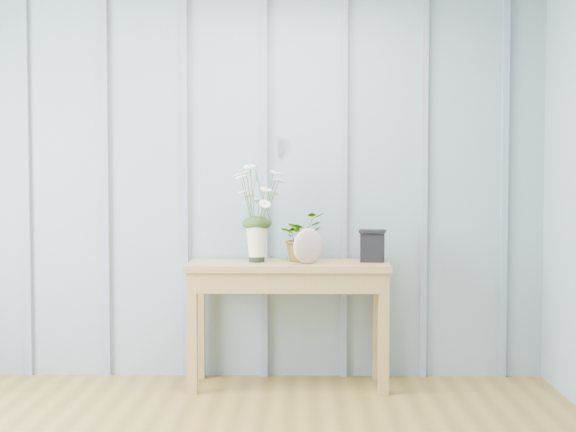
{
  "coord_description": "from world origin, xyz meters",
  "views": [
    {
      "loc": [
        0.48,
        -2.78,
        1.26
      ],
      "look_at": [
        0.4,
        1.94,
        1.03
      ],
      "focal_mm": 50.0,
      "sensor_mm": 36.0,
      "label": 1
    }
  ],
  "objects_px": {
    "daisy_vase": "(257,200)",
    "carved_box": "(372,245)",
    "sideboard": "(288,281)",
    "felt_disc_vessel": "(308,246)"
  },
  "relations": [
    {
      "from": "sideboard",
      "to": "carved_box",
      "type": "relative_size",
      "value": 6.2
    },
    {
      "from": "daisy_vase",
      "to": "sideboard",
      "type": "bearing_deg",
      "value": -4.24
    },
    {
      "from": "sideboard",
      "to": "carved_box",
      "type": "xyz_separation_m",
      "value": [
        0.51,
        0.03,
        0.21
      ]
    },
    {
      "from": "sideboard",
      "to": "daisy_vase",
      "type": "relative_size",
      "value": 2.0
    },
    {
      "from": "felt_disc_vessel",
      "to": "daisy_vase",
      "type": "bearing_deg",
      "value": 124.0
    },
    {
      "from": "felt_disc_vessel",
      "to": "carved_box",
      "type": "height_order",
      "value": "felt_disc_vessel"
    },
    {
      "from": "daisy_vase",
      "to": "carved_box",
      "type": "relative_size",
      "value": 3.1
    },
    {
      "from": "sideboard",
      "to": "daisy_vase",
      "type": "height_order",
      "value": "daisy_vase"
    },
    {
      "from": "carved_box",
      "to": "daisy_vase",
      "type": "bearing_deg",
      "value": -178.75
    },
    {
      "from": "sideboard",
      "to": "carved_box",
      "type": "height_order",
      "value": "carved_box"
    }
  ]
}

